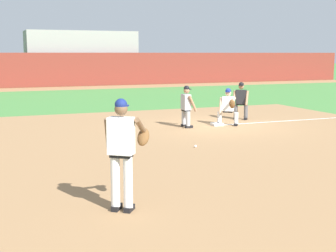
{
  "coord_description": "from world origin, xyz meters",
  "views": [
    {
      "loc": [
        -7.71,
        -14.76,
        2.57
      ],
      "look_at": [
        -4.0,
        -5.35,
        0.99
      ],
      "focal_mm": 50.0,
      "sensor_mm": 36.0,
      "label": 1
    }
  ],
  "objects_px": {
    "first_baseman": "(228,105)",
    "umpire": "(241,99)",
    "pitcher": "(123,148)",
    "baserunner": "(186,105)",
    "first_base_bag": "(217,124)",
    "baseball": "(195,146)"
  },
  "relations": [
    {
      "from": "first_baseman",
      "to": "umpire",
      "type": "distance_m",
      "value": 1.71
    },
    {
      "from": "pitcher",
      "to": "baserunner",
      "type": "xyz_separation_m",
      "value": [
        4.48,
        7.64,
        -0.27
      ]
    },
    {
      "from": "first_base_bag",
      "to": "umpire",
      "type": "xyz_separation_m",
      "value": [
        1.56,
        1.02,
        0.75
      ]
    },
    {
      "from": "baseball",
      "to": "first_baseman",
      "type": "distance_m",
      "value": 4.21
    },
    {
      "from": "baserunner",
      "to": "umpire",
      "type": "distance_m",
      "value": 2.93
    },
    {
      "from": "pitcher",
      "to": "baserunner",
      "type": "bearing_deg",
      "value": 59.6
    },
    {
      "from": "baseball",
      "to": "baserunner",
      "type": "bearing_deg",
      "value": 70.32
    },
    {
      "from": "baseball",
      "to": "first_base_bag",
      "type": "bearing_deg",
      "value": 54.27
    },
    {
      "from": "first_base_bag",
      "to": "pitcher",
      "type": "distance_m",
      "value": 9.55
    },
    {
      "from": "baseball",
      "to": "baserunner",
      "type": "relative_size",
      "value": 0.05
    },
    {
      "from": "baseball",
      "to": "umpire",
      "type": "relative_size",
      "value": 0.05
    },
    {
      "from": "first_baseman",
      "to": "baserunner",
      "type": "distance_m",
      "value": 1.55
    },
    {
      "from": "baseball",
      "to": "baserunner",
      "type": "xyz_separation_m",
      "value": [
        1.2,
        3.34,
        0.76
      ]
    },
    {
      "from": "first_base_bag",
      "to": "pitcher",
      "type": "bearing_deg",
      "value": -126.68
    },
    {
      "from": "pitcher",
      "to": "baseball",
      "type": "bearing_deg",
      "value": 52.6
    },
    {
      "from": "first_base_bag",
      "to": "baseball",
      "type": "distance_m",
      "value": 4.08
    },
    {
      "from": "pitcher",
      "to": "umpire",
      "type": "bearing_deg",
      "value": 50.05
    },
    {
      "from": "first_base_bag",
      "to": "baseball",
      "type": "relative_size",
      "value": 5.14
    },
    {
      "from": "baseball",
      "to": "baserunner",
      "type": "height_order",
      "value": "baserunner"
    },
    {
      "from": "baseball",
      "to": "pitcher",
      "type": "distance_m",
      "value": 5.51
    },
    {
      "from": "pitcher",
      "to": "umpire",
      "type": "relative_size",
      "value": 1.27
    },
    {
      "from": "pitcher",
      "to": "baserunner",
      "type": "distance_m",
      "value": 8.86
    }
  ]
}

